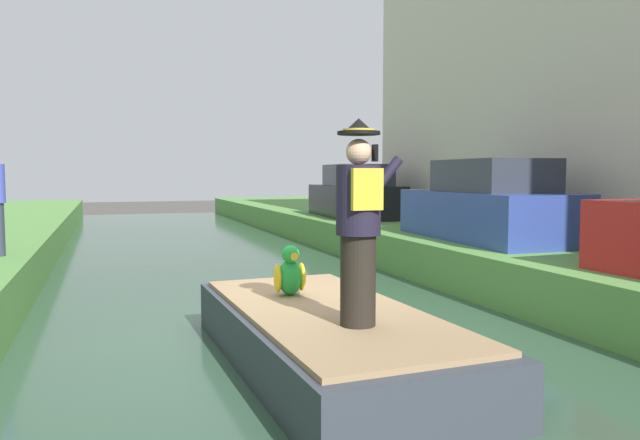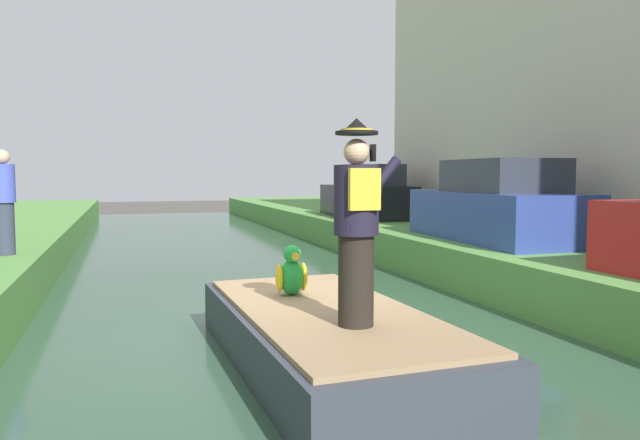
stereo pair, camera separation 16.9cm
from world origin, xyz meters
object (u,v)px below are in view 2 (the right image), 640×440
object	(u,v)px
person_pirate	(357,223)
parrot_plush	(292,273)
boat	(327,338)
parked_car_dark	(366,195)
parked_car_blue	(496,206)
person_bystander	(4,202)

from	to	relation	value
person_pirate	parrot_plush	world-z (taller)	person_pirate
boat	parked_car_dark	world-z (taller)	parked_car_dark
parked_car_blue	person_bystander	distance (m)	8.36
parked_car_blue	parked_car_dark	world-z (taller)	same
parked_car_blue	person_bystander	world-z (taller)	person_bystander
person_pirate	parrot_plush	bearing A→B (deg)	82.12
person_pirate	parked_car_blue	distance (m)	6.57
parrot_plush	parked_car_blue	bearing A→B (deg)	33.17
boat	person_pirate	xyz separation A→B (m)	(0.03, -0.74, 1.23)
person_pirate	parrot_plush	distance (m)	1.65
boat	parrot_plush	size ratio (longest dim) A/B	7.47
boat	parked_car_blue	bearing A→B (deg)	39.99
boat	parrot_plush	bearing A→B (deg)	102.50
person_pirate	person_bystander	bearing A→B (deg)	110.33
person_pirate	boat	bearing A→B (deg)	76.82
person_pirate	person_bystander	xyz separation A→B (m)	(-3.71, 5.18, 0.01)
parrot_plush	parked_car_dark	size ratio (longest dim) A/B	0.14
person_pirate	parrot_plush	size ratio (longest dim) A/B	3.25
person_pirate	parked_car_dark	bearing A→B (deg)	51.90
parrot_plush	person_bystander	xyz separation A→B (m)	(-3.51, 3.68, 0.69)
parrot_plush	parked_car_blue	size ratio (longest dim) A/B	0.14
boat	parked_car_blue	xyz separation A→B (m)	(4.66, 3.91, 1.06)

